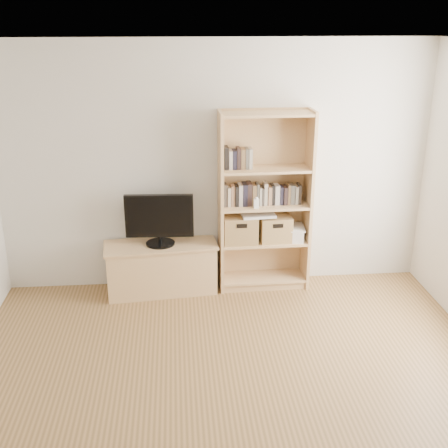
{
  "coord_description": "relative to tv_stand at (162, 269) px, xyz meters",
  "views": [
    {
      "loc": [
        -0.41,
        -3.18,
        2.81
      ],
      "look_at": [
        0.03,
        1.9,
        0.89
      ],
      "focal_mm": 45.0,
      "sensor_mm": 36.0,
      "label": 1
    }
  ],
  "objects": [
    {
      "name": "basket_left",
      "position": [
        0.85,
        0.03,
        0.42
      ],
      "size": [
        0.36,
        0.29,
        0.29
      ],
      "primitive_type": "cube",
      "rotation": [
        0.0,
        0.0,
        -0.01
      ],
      "color": "#996E45",
      "rests_on": "bookshelf"
    },
    {
      "name": "bookshelf",
      "position": [
        1.1,
        0.04,
        0.7
      ],
      "size": [
        0.97,
        0.36,
        1.92
      ],
      "primitive_type": "cube",
      "rotation": [
        0.0,
        0.0,
        0.02
      ],
      "color": "tan",
      "rests_on": "floor"
    },
    {
      "name": "magazine_stack",
      "position": [
        1.43,
        0.04,
        0.34
      ],
      "size": [
        0.23,
        0.3,
        0.13
      ],
      "primitive_type": "cube",
      "rotation": [
        0.0,
        0.0,
        -0.16
      ],
      "color": "silver",
      "rests_on": "bookshelf"
    },
    {
      "name": "laptop",
      "position": [
        1.03,
        0.02,
        0.58
      ],
      "size": [
        0.36,
        0.27,
        0.03
      ],
      "primitive_type": "cube",
      "rotation": [
        0.0,
        0.0,
        0.08
      ],
      "color": "white",
      "rests_on": "basket_left"
    },
    {
      "name": "tv_stand",
      "position": [
        0.0,
        0.0,
        0.0
      ],
      "size": [
        1.17,
        0.54,
        0.52
      ],
      "primitive_type": "cube",
      "rotation": [
        0.0,
        0.0,
        0.1
      ],
      "color": "tan",
      "rests_on": "floor"
    },
    {
      "name": "books_row_mid",
      "position": [
        1.1,
        0.06,
        0.78
      ],
      "size": [
        0.8,
        0.2,
        0.21
      ],
      "primitive_type": "cube",
      "rotation": [
        0.0,
        0.0,
        0.05
      ],
      "color": "#3C3631",
      "rests_on": "bookshelf"
    },
    {
      "name": "ceiling",
      "position": [
        0.6,
        -2.29,
        2.34
      ],
      "size": [
        4.5,
        5.0,
        0.01
      ],
      "primitive_type": "cube",
      "color": "white",
      "rests_on": "back_wall"
    },
    {
      "name": "books_row_upper",
      "position": [
        0.89,
        0.06,
        1.18
      ],
      "size": [
        0.4,
        0.16,
        0.21
      ],
      "primitive_type": "cube",
      "rotation": [
        0.0,
        0.0,
        -0.02
      ],
      "color": "#3C3631",
      "rests_on": "bookshelf"
    },
    {
      "name": "basket_right",
      "position": [
        1.22,
        0.04,
        0.41
      ],
      "size": [
        0.34,
        0.29,
        0.27
      ],
      "primitive_type": "cube",
      "rotation": [
        0.0,
        0.0,
        0.06
      ],
      "color": "#996E45",
      "rests_on": "bookshelf"
    },
    {
      "name": "baby_monitor",
      "position": [
        1.0,
        -0.07,
        0.73
      ],
      "size": [
        0.05,
        0.03,
        0.1
      ],
      "primitive_type": "cube",
      "rotation": [
        0.0,
        0.0,
        0.01
      ],
      "color": "white",
      "rests_on": "bookshelf"
    },
    {
      "name": "television",
      "position": [
        0.0,
        0.0,
        0.56
      ],
      "size": [
        0.71,
        0.09,
        0.55
      ],
      "primitive_type": "cube",
      "rotation": [
        0.0,
        0.0,
        -0.05
      ],
      "color": "black",
      "rests_on": "tv_stand"
    },
    {
      "name": "back_wall",
      "position": [
        0.6,
        0.21,
        1.04
      ],
      "size": [
        4.5,
        0.02,
        2.6
      ],
      "primitive_type": "cube",
      "color": "beige",
      "rests_on": "floor"
    },
    {
      "name": "floor",
      "position": [
        0.6,
        -2.29,
        -0.26
      ],
      "size": [
        4.5,
        5.0,
        0.01
      ],
      "primitive_type": "cube",
      "color": "brown",
      "rests_on": "ground"
    }
  ]
}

